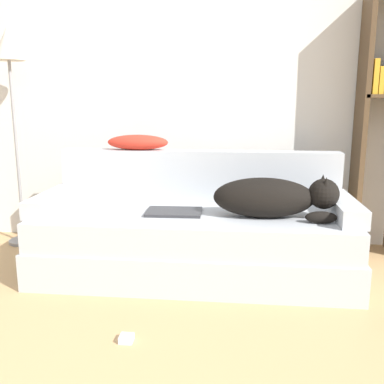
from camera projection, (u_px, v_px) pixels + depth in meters
The scene contains 11 objects.
wall_back at pixel (191, 71), 3.31m from camera, with size 7.20×0.06×2.70m.
couch at pixel (194, 243), 2.80m from camera, with size 2.01×0.84×0.42m.
couch_backrest at pixel (199, 175), 3.06m from camera, with size 1.97×0.15×0.36m.
couch_arm_left at pixel (54, 200), 2.84m from camera, with size 0.15×0.65×0.11m.
couch_arm_right at pixel (343, 207), 2.64m from camera, with size 0.15×0.65×0.11m.
dog at pixel (274, 197), 2.59m from camera, with size 0.75×0.26×0.27m.
laptop at pixel (174, 212), 2.72m from camera, with size 0.36×0.25×0.02m.
throw_pillow at pixel (138, 142), 3.06m from camera, with size 0.44×0.17×0.11m.
bookshelf at pixel (383, 112), 3.05m from camera, with size 0.33×0.26×1.86m.
floor_lamp at pixel (10, 70), 3.18m from camera, with size 0.24×0.24×1.65m.
power_adapter at pixel (126, 339), 2.02m from camera, with size 0.06×0.06×0.03m.
Camera 1 is at (0.37, -0.66, 1.11)m, focal length 40.00 mm.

